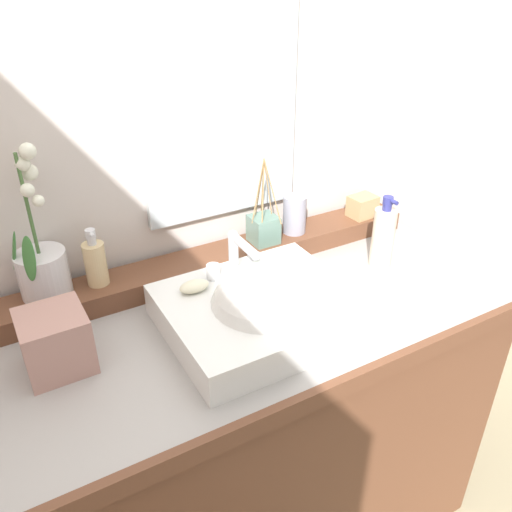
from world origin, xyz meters
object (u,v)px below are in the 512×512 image
at_px(tumbler_cup, 295,214).
at_px(soap_dispenser, 95,262).
at_px(trinket_box, 362,206).
at_px(lotion_bottle, 383,237).
at_px(reed_diffuser, 263,228).
at_px(potted_plant, 41,263).
at_px(tissue_box, 55,341).
at_px(soap_bar, 194,286).
at_px(sink_basin, 262,313).

bearing_deg(tumbler_cup, soap_dispenser, 179.47).
relative_size(trinket_box, lotion_bottle, 0.39).
bearing_deg(lotion_bottle, reed_diffuser, 144.43).
height_order(potted_plant, lotion_bottle, potted_plant).
bearing_deg(lotion_bottle, tumbler_cup, 128.33).
bearing_deg(potted_plant, tissue_box, -96.57).
xyz_separation_m(potted_plant, reed_diffuser, (0.57, -0.03, -0.04)).
distance_m(soap_bar, potted_plant, 0.35).
bearing_deg(sink_basin, tumbler_cup, 46.10).
bearing_deg(trinket_box, sink_basin, -156.56).
height_order(soap_bar, lotion_bottle, lotion_bottle).
distance_m(soap_bar, soap_dispenser, 0.25).
bearing_deg(lotion_bottle, soap_bar, 177.45).
height_order(potted_plant, tissue_box, potted_plant).
relative_size(sink_basin, lotion_bottle, 2.07).
xyz_separation_m(sink_basin, soap_dispenser, (-0.29, 0.29, 0.07)).
relative_size(soap_bar, tissue_box, 0.54).
xyz_separation_m(soap_bar, potted_plant, (-0.29, 0.19, 0.05)).
distance_m(soap_bar, tissue_box, 0.31).
relative_size(tumbler_cup, trinket_box, 1.37).
distance_m(sink_basin, soap_bar, 0.17).
distance_m(reed_diffuser, trinket_box, 0.34).
xyz_separation_m(soap_dispenser, lotion_bottle, (0.72, -0.20, -0.03)).
distance_m(potted_plant, lotion_bottle, 0.86).
height_order(potted_plant, tumbler_cup, potted_plant).
relative_size(potted_plant, reed_diffuser, 1.50).
xyz_separation_m(soap_bar, trinket_box, (0.62, 0.16, -0.00)).
relative_size(tumbler_cup, tissue_box, 0.84).
bearing_deg(tumbler_cup, reed_diffuser, -175.03).
xyz_separation_m(potted_plant, tumbler_cup, (0.68, -0.02, -0.03)).
distance_m(soap_dispenser, lotion_bottle, 0.75).
height_order(sink_basin, potted_plant, potted_plant).
relative_size(soap_dispenser, tumbler_cup, 1.34).
height_order(sink_basin, soap_dispenser, soap_dispenser).
xyz_separation_m(soap_dispenser, reed_diffuser, (0.45, -0.01, -0.02)).
relative_size(sink_basin, reed_diffuser, 1.75).
xyz_separation_m(potted_plant, lotion_bottle, (0.83, -0.22, -0.05)).
xyz_separation_m(soap_bar, soap_dispenser, (-0.17, 0.18, 0.02)).
bearing_deg(sink_basin, trinket_box, 27.72).
relative_size(soap_bar, trinket_box, 0.88).
xyz_separation_m(sink_basin, soap_bar, (-0.12, 0.11, 0.05)).
bearing_deg(soap_bar, reed_diffuser, 30.44).
relative_size(potted_plant, tissue_box, 2.78).
bearing_deg(reed_diffuser, potted_plant, 177.07).
bearing_deg(soap_bar, potted_plant, 146.36).
xyz_separation_m(reed_diffuser, trinket_box, (0.34, -0.01, -0.01)).
bearing_deg(soap_bar, soap_dispenser, 134.40).
relative_size(lotion_bottle, tissue_box, 1.56).
distance_m(potted_plant, reed_diffuser, 0.57).
relative_size(potted_plant, soap_dispenser, 2.48).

